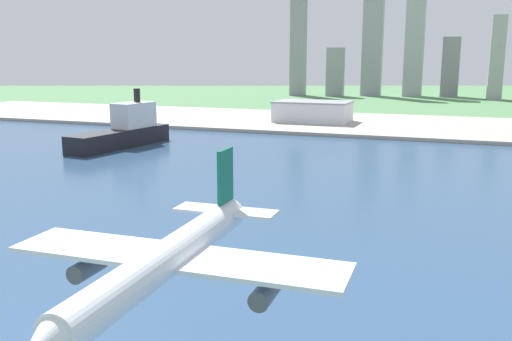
{
  "coord_description": "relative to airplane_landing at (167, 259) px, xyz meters",
  "views": [
    {
      "loc": [
        51.9,
        72.79,
        50.19
      ],
      "look_at": [
        -3.86,
        220.7,
        18.03
      ],
      "focal_mm": 39.16,
      "sensor_mm": 36.0,
      "label": 1
    }
  ],
  "objects": [
    {
      "name": "airplane_landing",
      "position": [
        0.0,
        0.0,
        0.0
      ],
      "size": [
        37.57,
        39.85,
        12.66
      ],
      "color": "silver"
    },
    {
      "name": "ground_plane",
      "position": [
        -23.99,
        179.33,
        -29.68
      ],
      "size": [
        2400.0,
        2400.0,
        0.0
      ],
      "primitive_type": "plane",
      "color": "#4F804F"
    },
    {
      "name": "industrial_pier",
      "position": [
        -23.99,
        369.33,
        -28.43
      ],
      "size": [
        840.0,
        140.0,
        2.5
      ],
      "primitive_type": "cube",
      "color": "#AAA395",
      "rests_on": "ground"
    },
    {
      "name": "water_bay",
      "position": [
        -23.99,
        119.33,
        -29.61
      ],
      "size": [
        840.0,
        360.0,
        0.15
      ],
      "primitive_type": "cube",
      "color": "#2D4C70",
      "rests_on": "ground"
    },
    {
      "name": "warehouse_main",
      "position": [
        -80.09,
        359.98,
        -19.45
      ],
      "size": [
        55.96,
        34.85,
        15.43
      ],
      "color": "silver",
      "rests_on": "industrial_pier"
    },
    {
      "name": "distant_skyline",
      "position": [
        -12.62,
        701.28,
        25.98
      ],
      "size": [
        394.96,
        67.76,
        158.75
      ],
      "color": "gray",
      "rests_on": "ground"
    },
    {
      "name": "cargo_ship",
      "position": [
        -154.02,
        221.68,
        -20.73
      ],
      "size": [
        24.41,
        72.29,
        32.21
      ],
      "color": "black",
      "rests_on": "water_bay"
    }
  ]
}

